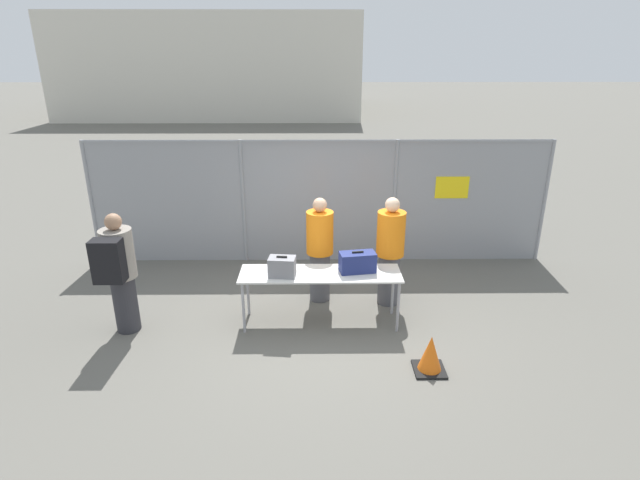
# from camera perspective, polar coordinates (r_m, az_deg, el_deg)

# --- Properties ---
(ground_plane) EXTENTS (120.00, 120.00, 0.00)m
(ground_plane) POSITION_cam_1_polar(r_m,az_deg,el_deg) (7.31, 0.04, -9.46)
(ground_plane) COLOR #605E56
(fence_section) EXTENTS (8.26, 0.07, 2.25)m
(fence_section) POSITION_cam_1_polar(r_m,az_deg,el_deg) (9.02, -0.02, 4.67)
(fence_section) COLOR gray
(fence_section) RESTS_ON ground_plane
(inspection_table) EXTENTS (2.25, 0.63, 0.79)m
(inspection_table) POSITION_cam_1_polar(r_m,az_deg,el_deg) (6.99, 0.08, -4.22)
(inspection_table) COLOR silver
(inspection_table) RESTS_ON ground_plane
(suitcase_grey) EXTENTS (0.38, 0.27, 0.29)m
(suitcase_grey) POSITION_cam_1_polar(r_m,az_deg,el_deg) (6.85, -4.35, -3.06)
(suitcase_grey) COLOR slate
(suitcase_grey) RESTS_ON inspection_table
(suitcase_navy) EXTENTS (0.53, 0.33, 0.30)m
(suitcase_navy) POSITION_cam_1_polar(r_m,az_deg,el_deg) (6.98, 4.31, -2.54)
(suitcase_navy) COLOR navy
(suitcase_navy) RESTS_ON inspection_table
(traveler_hooded) EXTENTS (0.42, 0.66, 1.71)m
(traveler_hooded) POSITION_cam_1_polar(r_m,az_deg,el_deg) (7.20, -22.03, -3.20)
(traveler_hooded) COLOR #2D2D33
(traveler_hooded) RESTS_ON ground_plane
(security_worker_near) EXTENTS (0.41, 0.41, 1.66)m
(security_worker_near) POSITION_cam_1_polar(r_m,az_deg,el_deg) (7.62, -0.05, -0.99)
(security_worker_near) COLOR #4C4C51
(security_worker_near) RESTS_ON ground_plane
(security_worker_far) EXTENTS (0.42, 0.42, 1.70)m
(security_worker_far) POSITION_cam_1_polar(r_m,az_deg,el_deg) (7.57, 8.01, -1.17)
(security_worker_far) COLOR #4C4C51
(security_worker_far) RESTS_ON ground_plane
(utility_trailer) EXTENTS (4.36, 2.32, 0.78)m
(utility_trailer) POSITION_cam_1_polar(r_m,az_deg,el_deg) (10.83, 10.49, 3.09)
(utility_trailer) COLOR #B2B2B7
(utility_trailer) RESTS_ON ground_plane
(distant_hangar) EXTENTS (16.93, 13.86, 5.66)m
(distant_hangar) POSITION_cam_1_polar(r_m,az_deg,el_deg) (35.13, -10.95, 19.04)
(distant_hangar) COLOR beige
(distant_hangar) RESTS_ON ground_plane
(traffic_cone) EXTENTS (0.38, 0.38, 0.48)m
(traffic_cone) POSITION_cam_1_polar(r_m,az_deg,el_deg) (6.37, 12.50, -12.73)
(traffic_cone) COLOR black
(traffic_cone) RESTS_ON ground_plane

